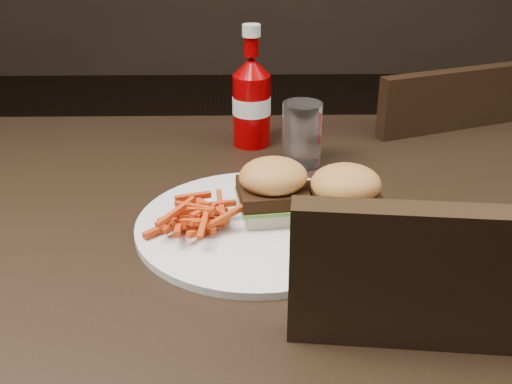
{
  "coord_description": "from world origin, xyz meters",
  "views": [
    {
      "loc": [
        -0.06,
        -0.76,
        1.15
      ],
      "look_at": [
        -0.05,
        -0.06,
        0.8
      ],
      "focal_mm": 42.0,
      "sensor_mm": 36.0,
      "label": 1
    }
  ],
  "objects_px": {
    "dining_table": "(287,218)",
    "ketchup_bottle": "(252,112)",
    "chair_far": "(394,226)",
    "plate": "(256,225)",
    "tumbler": "(302,133)"
  },
  "relations": [
    {
      "from": "plate",
      "to": "tumbler",
      "type": "relative_size",
      "value": 3.17
    },
    {
      "from": "chair_far",
      "to": "plate",
      "type": "distance_m",
      "value": 0.74
    },
    {
      "from": "plate",
      "to": "dining_table",
      "type": "bearing_deg",
      "value": 54.3
    },
    {
      "from": "dining_table",
      "to": "tumbler",
      "type": "bearing_deg",
      "value": 78.07
    },
    {
      "from": "chair_far",
      "to": "plate",
      "type": "height_order",
      "value": "plate"
    },
    {
      "from": "ketchup_bottle",
      "to": "tumbler",
      "type": "distance_m",
      "value": 0.12
    },
    {
      "from": "dining_table",
      "to": "ketchup_bottle",
      "type": "distance_m",
      "value": 0.26
    },
    {
      "from": "plate",
      "to": "tumbler",
      "type": "height_order",
      "value": "tumbler"
    },
    {
      "from": "plate",
      "to": "tumbler",
      "type": "distance_m",
      "value": 0.23
    },
    {
      "from": "chair_far",
      "to": "ketchup_bottle",
      "type": "xyz_separation_m",
      "value": [
        -0.35,
        -0.26,
        0.38
      ]
    },
    {
      "from": "plate",
      "to": "ketchup_bottle",
      "type": "height_order",
      "value": "ketchup_bottle"
    },
    {
      "from": "ketchup_bottle",
      "to": "tumbler",
      "type": "xyz_separation_m",
      "value": [
        0.08,
        -0.09,
        -0.01
      ]
    },
    {
      "from": "dining_table",
      "to": "plate",
      "type": "distance_m",
      "value": 0.08
    },
    {
      "from": "dining_table",
      "to": "chair_far",
      "type": "xyz_separation_m",
      "value": [
        0.3,
        0.5,
        -0.3
      ]
    },
    {
      "from": "ketchup_bottle",
      "to": "chair_far",
      "type": "bearing_deg",
      "value": 36.31
    }
  ]
}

